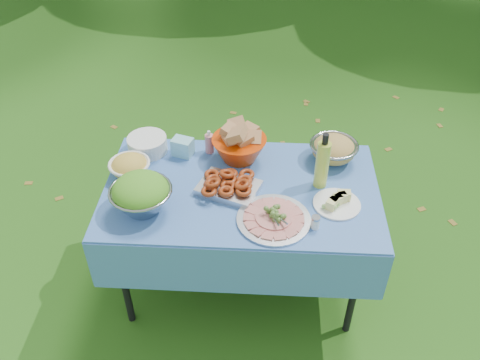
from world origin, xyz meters
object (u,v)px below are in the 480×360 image
(picnic_table, at_px, (241,238))
(salad_bowl, at_px, (141,194))
(plate_stack, at_px, (147,144))
(pasta_bowl_steel, at_px, (334,149))
(oil_bottle, at_px, (323,161))
(bread_bowl, at_px, (239,143))
(charcuterie_platter, at_px, (274,214))

(picnic_table, distance_m, salad_bowl, 0.71)
(plate_stack, relative_size, pasta_bowl_steel, 0.85)
(pasta_bowl_steel, bearing_deg, oil_bottle, -110.53)
(salad_bowl, xyz_separation_m, oil_bottle, (0.91, 0.24, 0.06))
(salad_bowl, distance_m, oil_bottle, 0.94)
(plate_stack, bearing_deg, salad_bowl, -81.72)
(bread_bowl, bearing_deg, plate_stack, 175.67)
(salad_bowl, bearing_deg, picnic_table, 21.09)
(picnic_table, height_order, bread_bowl, bread_bowl)
(pasta_bowl_steel, relative_size, charcuterie_platter, 0.72)
(picnic_table, relative_size, oil_bottle, 4.48)
(bread_bowl, distance_m, pasta_bowl_steel, 0.53)
(salad_bowl, relative_size, oil_bottle, 0.95)
(picnic_table, xyz_separation_m, bread_bowl, (-0.03, 0.27, 0.48))
(salad_bowl, bearing_deg, charcuterie_platter, -4.07)
(charcuterie_platter, bearing_deg, plate_stack, 143.55)
(salad_bowl, height_order, plate_stack, salad_bowl)
(oil_bottle, bearing_deg, plate_stack, 165.54)
(bread_bowl, height_order, oil_bottle, oil_bottle)
(salad_bowl, xyz_separation_m, bread_bowl, (0.46, 0.45, 0.00))
(charcuterie_platter, relative_size, oil_bottle, 1.13)
(pasta_bowl_steel, bearing_deg, picnic_table, -150.48)
(bread_bowl, bearing_deg, salad_bowl, -135.48)
(plate_stack, height_order, bread_bowl, bread_bowl)
(oil_bottle, bearing_deg, salad_bowl, -165.04)
(salad_bowl, distance_m, plate_stack, 0.50)
(bread_bowl, xyz_separation_m, oil_bottle, (0.44, -0.21, 0.06))
(picnic_table, distance_m, pasta_bowl_steel, 0.74)
(salad_bowl, bearing_deg, pasta_bowl_steel, 25.53)
(salad_bowl, distance_m, bread_bowl, 0.65)
(plate_stack, height_order, oil_bottle, oil_bottle)
(bread_bowl, distance_m, charcuterie_platter, 0.54)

